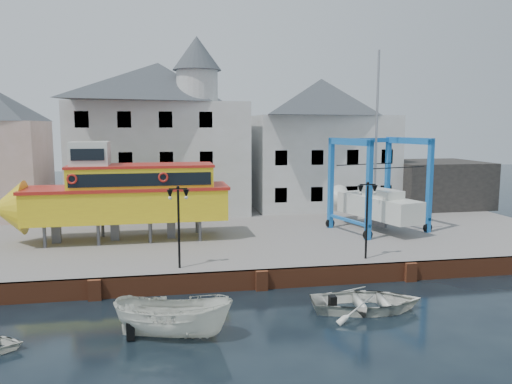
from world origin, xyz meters
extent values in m
plane|color=black|center=(0.00, 0.00, 0.00)|extent=(140.00, 140.00, 0.00)
cube|color=slate|center=(0.00, 11.00, 0.50)|extent=(44.00, 22.00, 1.00)
cube|color=brown|center=(0.00, 0.12, 0.50)|extent=(44.00, 0.25, 1.00)
cube|color=brown|center=(-8.00, -0.05, 0.50)|extent=(0.60, 0.36, 1.00)
cube|color=brown|center=(0.00, -0.05, 0.50)|extent=(0.60, 0.36, 1.00)
cube|color=brown|center=(8.00, -0.05, 0.50)|extent=(0.60, 0.36, 1.00)
cube|color=beige|center=(-5.00, 18.50, 5.50)|extent=(14.00, 8.00, 9.00)
pyramid|color=#353D43|center=(-5.00, 18.50, 11.60)|extent=(14.00, 8.00, 3.20)
cube|color=black|center=(-10.50, 14.54, 2.60)|extent=(1.00, 0.08, 1.20)
cube|color=black|center=(-7.50, 14.54, 2.60)|extent=(1.00, 0.08, 1.20)
cube|color=black|center=(-4.50, 14.54, 2.60)|extent=(1.00, 0.08, 1.20)
cube|color=black|center=(-1.50, 14.54, 2.60)|extent=(1.00, 0.08, 1.20)
cube|color=black|center=(-10.50, 14.54, 5.60)|extent=(1.00, 0.08, 1.20)
cube|color=black|center=(-7.50, 14.54, 5.60)|extent=(1.00, 0.08, 1.20)
cube|color=black|center=(-4.50, 14.54, 5.60)|extent=(1.00, 0.08, 1.20)
cube|color=black|center=(-1.50, 14.54, 5.60)|extent=(1.00, 0.08, 1.20)
cube|color=black|center=(-10.50, 14.54, 8.60)|extent=(1.00, 0.08, 1.20)
cube|color=black|center=(-7.50, 14.54, 8.60)|extent=(1.00, 0.08, 1.20)
cube|color=black|center=(-4.50, 14.54, 8.60)|extent=(1.00, 0.08, 1.20)
cube|color=black|center=(-1.50, 14.54, 8.60)|extent=(1.00, 0.08, 1.20)
cylinder|color=beige|center=(-2.00, 16.10, 11.20)|extent=(3.20, 3.20, 2.40)
cone|color=#353D43|center=(-2.00, 16.10, 13.70)|extent=(3.80, 3.80, 2.60)
cube|color=beige|center=(9.00, 19.00, 5.00)|extent=(12.00, 8.00, 8.00)
pyramid|color=#353D43|center=(9.00, 19.00, 10.60)|extent=(12.00, 8.00, 3.20)
cube|color=black|center=(4.50, 15.04, 2.60)|extent=(1.00, 0.08, 1.20)
cube|color=black|center=(7.50, 15.04, 2.60)|extent=(1.00, 0.08, 1.20)
cube|color=black|center=(10.50, 15.04, 2.60)|extent=(1.00, 0.08, 1.20)
cube|color=black|center=(13.50, 15.04, 2.60)|extent=(1.00, 0.08, 1.20)
cube|color=black|center=(4.50, 15.04, 5.60)|extent=(1.00, 0.08, 1.20)
cube|color=black|center=(7.50, 15.04, 5.60)|extent=(1.00, 0.08, 1.20)
cube|color=black|center=(10.50, 15.04, 5.60)|extent=(1.00, 0.08, 1.20)
cube|color=black|center=(13.50, 15.04, 5.60)|extent=(1.00, 0.08, 1.20)
cube|color=black|center=(19.00, 17.00, 3.00)|extent=(8.00, 7.00, 4.00)
cylinder|color=black|center=(-4.00, 1.20, 3.00)|extent=(0.12, 0.12, 4.00)
cube|color=black|center=(-4.00, 1.20, 5.05)|extent=(0.90, 0.06, 0.06)
sphere|color=black|center=(-4.00, 1.20, 5.12)|extent=(0.16, 0.16, 0.16)
cone|color=black|center=(-4.40, 1.20, 4.78)|extent=(0.32, 0.32, 0.45)
sphere|color=silver|center=(-4.40, 1.20, 4.60)|extent=(0.18, 0.18, 0.18)
cone|color=black|center=(-3.60, 1.20, 4.78)|extent=(0.32, 0.32, 0.45)
sphere|color=silver|center=(-3.60, 1.20, 4.60)|extent=(0.18, 0.18, 0.18)
cylinder|color=black|center=(6.00, 1.20, 3.00)|extent=(0.12, 0.12, 4.00)
cube|color=black|center=(6.00, 1.20, 5.05)|extent=(0.90, 0.06, 0.06)
sphere|color=black|center=(6.00, 1.20, 5.12)|extent=(0.16, 0.16, 0.16)
cone|color=black|center=(5.60, 1.20, 4.78)|extent=(0.32, 0.32, 0.45)
sphere|color=silver|center=(5.60, 1.20, 4.60)|extent=(0.18, 0.18, 0.18)
cone|color=black|center=(6.40, 1.20, 4.78)|extent=(0.32, 0.32, 0.45)
sphere|color=silver|center=(6.40, 1.20, 4.60)|extent=(0.18, 0.18, 0.18)
cylinder|color=#59595E|center=(-11.69, 6.83, 1.65)|extent=(0.20, 0.20, 1.30)
cylinder|color=#59595E|center=(-11.73, 9.26, 1.65)|extent=(0.20, 0.20, 1.30)
cylinder|color=#59595E|center=(-8.65, 6.87, 1.65)|extent=(0.20, 0.20, 1.30)
cylinder|color=#59595E|center=(-8.69, 9.31, 1.65)|extent=(0.20, 0.20, 1.30)
cylinder|color=#59595E|center=(-5.61, 6.92, 1.65)|extent=(0.20, 0.20, 1.30)
cylinder|color=#59595E|center=(-5.65, 9.35, 1.65)|extent=(0.20, 0.20, 1.30)
cylinder|color=#59595E|center=(-2.57, 6.97, 1.65)|extent=(0.20, 0.20, 1.30)
cylinder|color=#59595E|center=(-2.60, 9.40, 1.65)|extent=(0.20, 0.20, 1.30)
cube|color=#59595E|center=(-11.28, 8.05, 1.65)|extent=(0.53, 0.44, 1.30)
cube|color=#59595E|center=(-7.80, 8.10, 1.65)|extent=(0.53, 0.44, 1.30)
cube|color=#59595E|center=(-4.32, 8.16, 1.65)|extent=(0.53, 0.44, 1.30)
cube|color=yellow|center=(-6.93, 8.12, 3.26)|extent=(12.22, 3.49, 1.91)
cone|color=yellow|center=(-13.97, 8.01, 3.26)|extent=(1.96, 3.33, 3.30)
cube|color=red|center=(-6.93, 8.12, 4.30)|extent=(12.48, 3.63, 0.19)
cube|color=yellow|center=(-6.06, 8.13, 4.91)|extent=(8.74, 3.09, 1.39)
cube|color=black|center=(-6.04, 6.62, 4.96)|extent=(8.35, 0.19, 0.78)
cube|color=black|center=(-6.09, 9.64, 4.96)|extent=(8.35, 0.19, 0.78)
cube|color=red|center=(-6.06, 8.13, 5.69)|extent=(8.91, 3.18, 0.16)
cube|color=silver|center=(-9.10, 8.08, 6.40)|extent=(2.29, 2.29, 1.58)
cube|color=black|center=(-9.09, 6.92, 6.47)|extent=(1.90, 0.09, 0.70)
torus|color=red|center=(-9.95, 6.51, 5.09)|extent=(0.61, 0.13, 0.61)
torus|color=red|center=(-4.73, 6.59, 5.09)|extent=(0.61, 0.13, 0.61)
cube|color=blue|center=(7.89, 5.42, 4.13)|extent=(0.39, 0.39, 6.27)
cylinder|color=black|center=(7.89, 5.42, 1.31)|extent=(0.66, 0.39, 0.63)
cube|color=blue|center=(6.76, 9.42, 4.13)|extent=(0.39, 0.39, 6.27)
cylinder|color=black|center=(6.76, 9.42, 1.31)|extent=(0.66, 0.39, 0.63)
cube|color=blue|center=(12.76, 6.79, 4.13)|extent=(0.39, 0.39, 6.27)
cylinder|color=black|center=(12.76, 6.79, 1.31)|extent=(0.66, 0.39, 0.63)
cube|color=blue|center=(11.63, 10.80, 4.13)|extent=(0.39, 0.39, 6.27)
cylinder|color=black|center=(11.63, 10.80, 1.31)|extent=(0.66, 0.39, 0.63)
cube|color=blue|center=(7.33, 7.42, 7.11)|extent=(1.52, 4.39, 0.44)
cube|color=blue|center=(7.33, 7.42, 1.90)|extent=(1.43, 4.37, 0.19)
cube|color=blue|center=(12.19, 8.79, 7.11)|extent=(1.52, 4.39, 0.44)
cube|color=blue|center=(12.19, 8.79, 1.90)|extent=(1.43, 4.37, 0.19)
cube|color=blue|center=(9.19, 10.11, 7.11)|extent=(5.26, 1.76, 0.31)
cube|color=silver|center=(9.76, 8.11, 2.61)|extent=(3.81, 7.02, 1.43)
cone|color=silver|center=(8.68, 11.94, 2.61)|extent=(2.37, 1.94, 2.06)
cube|color=#59595E|center=(9.76, 8.11, 1.58)|extent=(0.64, 1.61, 0.63)
cube|color=silver|center=(9.88, 7.68, 3.60)|extent=(2.11, 2.97, 0.54)
cylinder|color=#99999E|center=(9.64, 8.54, 8.25)|extent=(0.20, 0.20, 9.85)
cube|color=black|center=(10.20, 6.55, 5.44)|extent=(4.63, 1.41, 0.05)
cube|color=black|center=(9.32, 9.66, 5.44)|extent=(4.63, 1.41, 0.05)
imported|color=silver|center=(-4.45, -4.92, 0.00)|extent=(5.04, 3.10, 1.82)
imported|color=silver|center=(4.10, -3.55, 0.00)|extent=(5.36, 4.13, 1.03)
camera|label=1|loc=(-4.58, -23.66, 8.18)|focal=35.00mm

